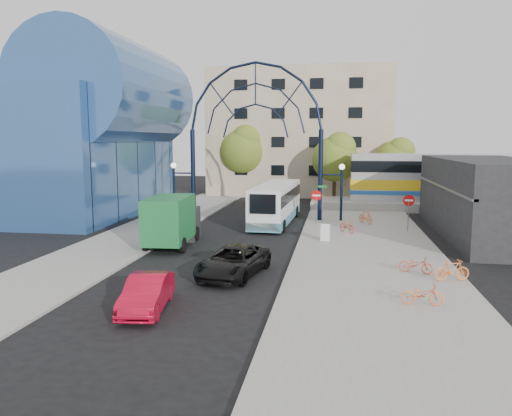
% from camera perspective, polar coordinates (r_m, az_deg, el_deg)
% --- Properties ---
extents(ground, '(120.00, 120.00, 0.00)m').
position_cam_1_polar(ground, '(25.66, -5.13, -6.24)').
color(ground, black).
rests_on(ground, ground).
extents(sidewalk_east, '(8.00, 56.00, 0.12)m').
position_cam_1_polar(sidewalk_east, '(28.83, 12.58, -4.71)').
color(sidewalk_east, gray).
rests_on(sidewalk_east, ground).
extents(plaza_west, '(5.00, 50.00, 0.12)m').
position_cam_1_polar(plaza_west, '(33.25, -13.48, -3.08)').
color(plaza_west, gray).
rests_on(plaza_west, ground).
extents(gateway_arch, '(13.64, 0.44, 12.10)m').
position_cam_1_polar(gateway_arch, '(38.68, -0.07, 11.26)').
color(gateway_arch, black).
rests_on(gateway_arch, ground).
extents(stop_sign, '(0.80, 0.07, 2.50)m').
position_cam_1_polar(stop_sign, '(36.38, 6.91, 1.08)').
color(stop_sign, slate).
rests_on(stop_sign, sidewalk_east).
extents(do_not_enter_sign, '(0.76, 0.07, 2.48)m').
position_cam_1_polar(do_not_enter_sign, '(34.70, 17.05, 0.44)').
color(do_not_enter_sign, slate).
rests_on(do_not_enter_sign, sidewalk_east).
extents(street_name_sign, '(0.70, 0.70, 2.80)m').
position_cam_1_polar(street_name_sign, '(36.95, 7.57, 1.38)').
color(street_name_sign, slate).
rests_on(street_name_sign, sidewalk_east).
extents(sandwich_board, '(0.55, 0.61, 0.99)m').
position_cam_1_polar(sandwich_board, '(30.58, 7.91, -2.58)').
color(sandwich_board, white).
rests_on(sandwich_board, sidewalk_east).
extents(transit_hall, '(16.50, 18.00, 14.50)m').
position_cam_1_polar(transit_hall, '(44.64, -19.82, 7.96)').
color(transit_hall, '#2E548E').
rests_on(transit_hall, ground).
extents(commercial_block_east, '(6.00, 16.00, 5.00)m').
position_cam_1_polar(commercial_block_east, '(35.68, 25.06, 1.09)').
color(commercial_block_east, black).
rests_on(commercial_block_east, ground).
extents(apartment_block, '(20.00, 12.10, 14.00)m').
position_cam_1_polar(apartment_block, '(59.24, 5.17, 8.52)').
color(apartment_block, tan).
rests_on(apartment_block, ground).
extents(train_platform, '(32.00, 5.00, 0.80)m').
position_cam_1_polar(train_platform, '(48.48, 25.64, 0.13)').
color(train_platform, gray).
rests_on(train_platform, ground).
extents(train_car, '(25.10, 3.05, 4.20)m').
position_cam_1_polar(train_car, '(48.24, 25.81, 3.08)').
color(train_car, '#B7B7BC').
rests_on(train_car, train_platform).
extents(tree_north_a, '(4.48, 4.48, 7.00)m').
position_cam_1_polar(tree_north_a, '(50.06, 9.13, 5.85)').
color(tree_north_a, '#382314').
rests_on(tree_north_a, ground).
extents(tree_north_b, '(5.12, 5.12, 8.00)m').
position_cam_1_polar(tree_north_b, '(54.98, -1.40, 6.80)').
color(tree_north_b, '#382314').
rests_on(tree_north_b, ground).
extents(tree_north_c, '(4.16, 4.16, 6.50)m').
position_cam_1_polar(tree_north_c, '(52.41, 15.73, 5.38)').
color(tree_north_c, '#382314').
rests_on(tree_north_c, ground).
extents(city_bus, '(2.86, 10.68, 2.91)m').
position_cam_1_polar(city_bus, '(37.58, 2.31, 0.61)').
color(city_bus, white).
rests_on(city_bus, ground).
extents(green_truck, '(2.60, 6.04, 2.98)m').
position_cam_1_polar(green_truck, '(29.75, -9.50, -1.45)').
color(green_truck, black).
rests_on(green_truck, ground).
extents(black_suv, '(3.15, 5.27, 1.37)m').
position_cam_1_polar(black_suv, '(23.00, -2.60, -6.11)').
color(black_suv, black).
rests_on(black_suv, ground).
extents(red_sedan, '(1.89, 4.06, 1.29)m').
position_cam_1_polar(red_sedan, '(18.93, -12.36, -9.48)').
color(red_sedan, '#B30B24').
rests_on(red_sedan, ground).
extents(bike_near_a, '(1.36, 1.66, 0.85)m').
position_cam_1_polar(bike_near_a, '(33.58, 10.39, -2.05)').
color(bike_near_a, '#D6462A').
rests_on(bike_near_a, sidewalk_east).
extents(bike_near_b, '(1.27, 1.67, 1.00)m').
position_cam_1_polar(bike_near_b, '(37.49, 12.41, -0.97)').
color(bike_near_b, orange).
rests_on(bike_near_b, sidewalk_east).
extents(bike_far_a, '(1.62, 0.99, 0.80)m').
position_cam_1_polar(bike_far_a, '(24.23, 17.80, -6.16)').
color(bike_far_a, '#D6442A').
rests_on(bike_far_a, sidewalk_east).
extents(bike_far_b, '(1.66, 0.85, 0.96)m').
position_cam_1_polar(bike_far_b, '(23.42, 21.49, -6.62)').
color(bike_far_b, orange).
rests_on(bike_far_b, sidewalk_east).
extents(bike_far_c, '(1.55, 0.55, 0.81)m').
position_cam_1_polar(bike_far_c, '(19.76, 18.49, -9.33)').
color(bike_far_c, orange).
rests_on(bike_far_c, sidewalk_east).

